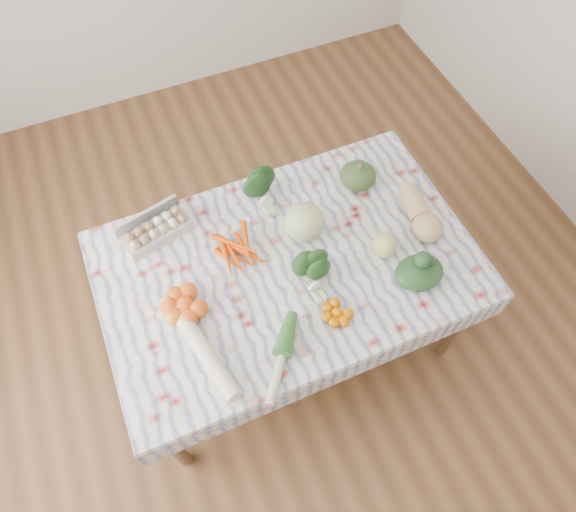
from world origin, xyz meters
The scene contains 16 objects.
ground centered at (0.00, 0.00, 0.00)m, with size 4.50×4.50×0.00m, color brown.
dining_table centered at (0.00, 0.00, 0.68)m, with size 1.60×1.00×0.75m.
tablecloth centered at (0.00, 0.00, 0.76)m, with size 1.66×1.06×0.01m, color silver.
egg_carton centered at (-0.49, 0.36, 0.80)m, with size 0.31×0.12×0.08m, color #B7B7B2.
carrot_bunch centered at (-0.19, 0.14, 0.78)m, with size 0.25×0.22×0.04m, color #E74D05.
kale_bunch centered at (0.03, 0.38, 0.84)m, with size 0.18×0.15×0.15m, color #143715.
kabocha_squash centered at (0.49, 0.29, 0.82)m, with size 0.18×0.18×0.12m, color #354E23.
cabbage centered at (0.13, 0.12, 0.85)m, with size 0.18×0.18×0.18m, color #AFC17D.
butternut_squash centered at (0.65, -0.03, 0.83)m, with size 0.14×0.29×0.14m, color tan.
orange_cluster centered at (-0.48, -0.04, 0.80)m, with size 0.25×0.25×0.08m, color #FA5E16.
broccoli centered at (0.04, -0.12, 0.82)m, with size 0.16×0.16×0.11m, color #1A4316.
mandarin_cluster centered at (0.09, -0.31, 0.79)m, with size 0.16×0.16×0.05m, color orange.
grapefruit centered at (0.41, -0.11, 0.82)m, with size 0.11×0.11×0.11m, color #D3D46A.
spinach_bag centered at (0.49, -0.29, 0.81)m, with size 0.22×0.17×0.10m, color #183617.
daikon centered at (-0.47, -0.26, 0.80)m, with size 0.07×0.07×0.47m, color white.
leek centered at (-0.20, -0.41, 0.78)m, with size 0.04×0.04×0.37m, color beige.
Camera 1 is at (-0.46, -1.07, 2.72)m, focal length 32.00 mm.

